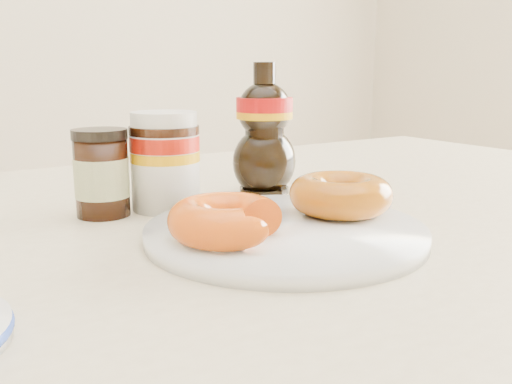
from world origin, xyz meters
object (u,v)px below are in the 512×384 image
plate (285,232)px  syrup_bottle (264,129)px  donut_whole (341,194)px  dining_table (248,301)px  nutella_jar (165,157)px  dark_jar (102,174)px  donut_bitten (226,220)px

plate → syrup_bottle: 0.21m
plate → donut_whole: 0.08m
dining_table → nutella_jar: nutella_jar is taller
dining_table → plate: 0.11m
donut_whole → dark_jar: (-0.19, 0.16, 0.01)m
dining_table → donut_whole: 0.15m
nutella_jar → dark_jar: (-0.07, 0.01, -0.01)m
dining_table → syrup_bottle: 0.22m
donut_whole → dark_jar: dark_jar is taller
plate → nutella_jar: 0.18m
dark_jar → donut_bitten: bearing=-75.6°
donut_bitten → nutella_jar: size_ratio=0.91×
syrup_bottle → dark_jar: bearing=-178.8°
donut_whole → syrup_bottle: (0.02, 0.17, 0.05)m
donut_bitten → donut_whole: size_ratio=0.95×
dining_table → syrup_bottle: syrup_bottle is taller
donut_bitten → dark_jar: (-0.05, 0.18, 0.02)m
nutella_jar → syrup_bottle: (0.14, 0.01, 0.02)m
donut_whole → nutella_jar: 0.20m
donut_bitten → nutella_jar: nutella_jar is taller
syrup_bottle → donut_bitten: bearing=-130.8°
dining_table → dark_jar: dark_jar is taller
nutella_jar → dark_jar: nutella_jar is taller
plate → syrup_bottle: bearing=62.3°
plate → donut_bitten: 0.07m
dark_jar → syrup_bottle: bearing=1.2°
dark_jar → donut_whole: bearing=-40.8°
nutella_jar → syrup_bottle: bearing=5.2°
dining_table → dark_jar: size_ratio=15.20×
donut_whole → dark_jar: 0.25m
syrup_bottle → dark_jar: 0.21m
donut_bitten → syrup_bottle: (0.16, 0.19, 0.05)m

